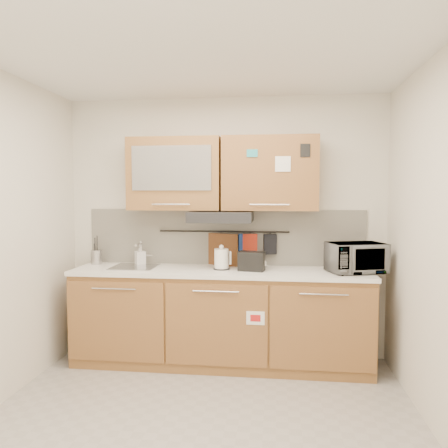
# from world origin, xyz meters

# --- Properties ---
(floor) EXTENTS (3.20, 3.20, 0.00)m
(floor) POSITION_xyz_m (0.00, 0.00, 0.00)
(floor) COLOR #9E9993
(floor) RESTS_ON ground
(ceiling) EXTENTS (3.20, 3.20, 0.00)m
(ceiling) POSITION_xyz_m (0.00, 0.00, 2.60)
(ceiling) COLOR white
(ceiling) RESTS_ON wall_back
(wall_back) EXTENTS (3.20, 0.00, 3.20)m
(wall_back) POSITION_xyz_m (0.00, 1.50, 1.30)
(wall_back) COLOR silver
(wall_back) RESTS_ON ground
(wall_right) EXTENTS (0.00, 3.00, 3.00)m
(wall_right) POSITION_xyz_m (1.60, 0.00, 1.30)
(wall_right) COLOR silver
(wall_right) RESTS_ON ground
(base_cabinet) EXTENTS (2.80, 0.64, 0.88)m
(base_cabinet) POSITION_xyz_m (0.00, 1.19, 0.41)
(base_cabinet) COLOR #A16F39
(base_cabinet) RESTS_ON floor
(countertop) EXTENTS (2.82, 0.62, 0.04)m
(countertop) POSITION_xyz_m (0.00, 1.19, 0.90)
(countertop) COLOR white
(countertop) RESTS_ON base_cabinet
(backsplash) EXTENTS (2.80, 0.02, 0.56)m
(backsplash) POSITION_xyz_m (0.00, 1.49, 1.20)
(backsplash) COLOR silver
(backsplash) RESTS_ON countertop
(upper_cabinets) EXTENTS (1.82, 0.37, 0.70)m
(upper_cabinets) POSITION_xyz_m (-0.00, 1.32, 1.83)
(upper_cabinets) COLOR #A16F39
(upper_cabinets) RESTS_ON wall_back
(range_hood) EXTENTS (0.60, 0.46, 0.10)m
(range_hood) POSITION_xyz_m (0.00, 1.25, 1.42)
(range_hood) COLOR black
(range_hood) RESTS_ON upper_cabinets
(sink) EXTENTS (0.42, 0.40, 0.26)m
(sink) POSITION_xyz_m (-0.85, 1.21, 0.92)
(sink) COLOR silver
(sink) RESTS_ON countertop
(utensil_rail) EXTENTS (1.30, 0.02, 0.02)m
(utensil_rail) POSITION_xyz_m (0.00, 1.45, 1.26)
(utensil_rail) COLOR black
(utensil_rail) RESTS_ON backsplash
(utensil_crock) EXTENTS (0.13, 0.13, 0.29)m
(utensil_crock) POSITION_xyz_m (-1.30, 1.36, 1.00)
(utensil_crock) COLOR #ABABAF
(utensil_crock) RESTS_ON countertop
(kettle) EXTENTS (0.18, 0.17, 0.24)m
(kettle) POSITION_xyz_m (0.01, 1.20, 1.01)
(kettle) COLOR white
(kettle) RESTS_ON countertop
(toaster) EXTENTS (0.26, 0.18, 0.18)m
(toaster) POSITION_xyz_m (0.30, 1.16, 1.01)
(toaster) COLOR black
(toaster) RESTS_ON countertop
(microwave) EXTENTS (0.57, 0.47, 0.27)m
(microwave) POSITION_xyz_m (1.25, 1.18, 1.06)
(microwave) COLOR #999999
(microwave) RESTS_ON countertop
(soap_bottle) EXTENTS (0.13, 0.13, 0.21)m
(soap_bottle) POSITION_xyz_m (-0.84, 1.36, 1.02)
(soap_bottle) COLOR #999999
(soap_bottle) RESTS_ON countertop
(cutting_board) EXTENTS (0.36, 0.18, 0.47)m
(cutting_board) POSITION_xyz_m (-0.03, 1.44, 1.01)
(cutting_board) COLOR brown
(cutting_board) RESTS_ON utensil_rail
(oven_mitt) EXTENTS (0.11, 0.07, 0.18)m
(oven_mitt) POSITION_xyz_m (0.20, 1.44, 1.15)
(oven_mitt) COLOR navy
(oven_mitt) RESTS_ON utensil_rail
(dark_pouch) EXTENTS (0.13, 0.07, 0.20)m
(dark_pouch) POSITION_xyz_m (0.47, 1.44, 1.14)
(dark_pouch) COLOR black
(dark_pouch) RESTS_ON utensil_rail
(pot_holder) EXTENTS (0.15, 0.04, 0.18)m
(pot_holder) POSITION_xyz_m (0.27, 1.44, 1.15)
(pot_holder) COLOR #B02A17
(pot_holder) RESTS_ON utensil_rail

